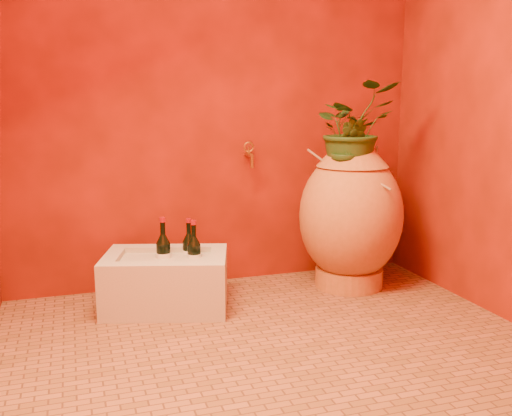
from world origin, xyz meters
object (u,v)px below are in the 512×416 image
object	(u,v)px
stone_basin	(166,282)
wine_bottle_b	(189,252)
wine_bottle_a	(194,256)
wine_bottle_c	(164,255)
amphora	(351,215)
wall_tap	(249,153)

from	to	relation	value
stone_basin	wine_bottle_b	size ratio (longest dim) A/B	2.47
wine_bottle_b	wine_bottle_a	bearing A→B (deg)	-85.76
wine_bottle_a	wine_bottle_b	distance (m)	0.10
stone_basin	wine_bottle_a	distance (m)	0.20
wine_bottle_c	amphora	bearing A→B (deg)	-0.69
stone_basin	wine_bottle_c	xyz separation A→B (m)	(-0.00, 0.04, 0.14)
amphora	wine_bottle_b	bearing A→B (deg)	176.02
wine_bottle_a	wall_tap	world-z (taller)	wall_tap
amphora	wine_bottle_c	xyz separation A→B (m)	(-1.12, 0.01, -0.15)
wine_bottle_a	wine_bottle_c	bearing A→B (deg)	163.78
stone_basin	wine_bottle_a	size ratio (longest dim) A/B	2.40
wine_bottle_c	wall_tap	world-z (taller)	wall_tap
amphora	wine_bottle_c	size ratio (longest dim) A/B	2.69
wine_bottle_c	stone_basin	bearing A→B (deg)	-85.71
wall_tap	wine_bottle_c	bearing A→B (deg)	-155.51
stone_basin	wine_bottle_b	bearing A→B (deg)	32.70
amphora	wall_tap	bearing A→B (deg)	153.38
wine_bottle_a	wine_bottle_c	distance (m)	0.17
amphora	wine_bottle_b	xyz separation A→B (m)	(-0.96, 0.07, -0.16)
stone_basin	amphora	bearing A→B (deg)	1.45
wine_bottle_b	wall_tap	distance (m)	0.70
amphora	stone_basin	world-z (taller)	amphora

